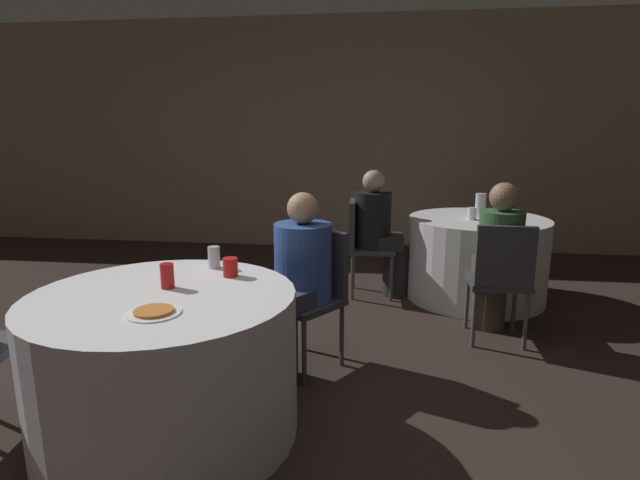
% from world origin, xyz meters
% --- Properties ---
extents(ground_plane, '(16.00, 16.00, 0.00)m').
position_xyz_m(ground_plane, '(0.00, 0.00, 0.00)').
color(ground_plane, '#332621').
extents(wall_back, '(16.00, 0.06, 2.80)m').
position_xyz_m(wall_back, '(0.00, 4.10, 1.40)').
color(wall_back, gray).
rests_on(wall_back, ground_plane).
extents(table_near, '(1.26, 1.26, 0.72)m').
position_xyz_m(table_near, '(-0.11, -0.03, 0.36)').
color(table_near, silver).
rests_on(table_near, ground_plane).
extents(table_far, '(1.20, 1.20, 0.72)m').
position_xyz_m(table_far, '(1.74, 2.27, 0.36)').
color(table_far, white).
rests_on(table_far, ground_plane).
extents(chair_near_northeast, '(0.56, 0.56, 0.86)m').
position_xyz_m(chair_near_northeast, '(0.49, 0.82, 0.52)').
color(chair_near_northeast, '#383842').
rests_on(chair_near_northeast, ground_plane).
extents(chair_far_west, '(0.42, 0.42, 0.86)m').
position_xyz_m(chair_far_west, '(0.73, 2.23, 0.52)').
color(chair_far_west, '#383842').
rests_on(chair_far_west, ground_plane).
extents(chair_far_south, '(0.41, 0.41, 0.86)m').
position_xyz_m(chair_far_south, '(1.72, 1.26, 0.52)').
color(chair_far_south, '#383842').
rests_on(chair_far_south, ground_plane).
extents(person_blue_shirt, '(0.47, 0.49, 1.11)m').
position_xyz_m(person_blue_shirt, '(0.40, 0.69, 0.57)').
color(person_blue_shirt, '#33384C').
rests_on(person_blue_shirt, ground_plane).
extents(person_black_shirt, '(0.50, 0.33, 1.13)m').
position_xyz_m(person_black_shirt, '(0.89, 2.23, 0.57)').
color(person_black_shirt, '#282828').
rests_on(person_black_shirt, ground_plane).
extents(person_green_jacket, '(0.30, 0.49, 1.13)m').
position_xyz_m(person_green_jacket, '(1.73, 1.42, 0.56)').
color(person_green_jacket, '#4C4238').
rests_on(person_green_jacket, ground_plane).
extents(pizza_plate_near, '(0.23, 0.23, 0.02)m').
position_xyz_m(pizza_plate_near, '(-0.03, -0.28, 0.73)').
color(pizza_plate_near, white).
rests_on(pizza_plate_near, table_near).
extents(soda_can_silver, '(0.07, 0.07, 0.12)m').
position_xyz_m(soda_can_silver, '(-0.01, 0.43, 0.78)').
color(soda_can_silver, silver).
rests_on(soda_can_silver, table_near).
extents(soda_can_red, '(0.07, 0.07, 0.12)m').
position_xyz_m(soda_can_red, '(-0.12, 0.06, 0.78)').
color(soda_can_red, red).
rests_on(soda_can_red, table_near).
extents(cup_near, '(0.08, 0.08, 0.10)m').
position_xyz_m(cup_near, '(0.12, 0.29, 0.77)').
color(cup_near, red).
rests_on(cup_near, table_near).
extents(bottle_far, '(0.09, 0.09, 0.21)m').
position_xyz_m(bottle_far, '(1.76, 2.33, 0.83)').
color(bottle_far, silver).
rests_on(bottle_far, table_far).
extents(cup_far, '(0.07, 0.07, 0.10)m').
position_xyz_m(cup_far, '(1.66, 2.18, 0.77)').
color(cup_far, white).
rests_on(cup_far, table_far).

